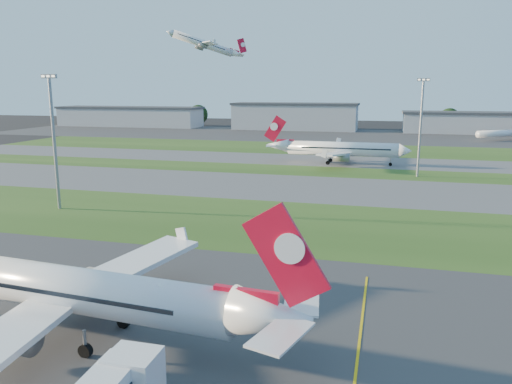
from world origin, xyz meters
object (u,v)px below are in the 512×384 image
(light_mast_west, at_px, (54,133))
(airliner_parked, at_px, (71,291))
(mini_jet_near, at_px, (501,133))
(light_mast_centre, at_px, (421,121))
(airliner_taxiing, at_px, (341,149))

(light_mast_west, bearing_deg, airliner_parked, -52.85)
(light_mast_west, bearing_deg, mini_jet_near, 55.97)
(light_mast_west, relative_size, light_mast_centre, 1.00)
(mini_jet_near, distance_m, light_mast_centre, 117.81)
(airliner_taxiing, distance_m, mini_jet_near, 111.48)
(airliner_taxiing, xyz_separation_m, light_mast_west, (-47.90, -74.21, 10.18))
(airliner_parked, bearing_deg, airliner_taxiing, 87.80)
(airliner_taxiing, bearing_deg, mini_jet_near, -123.88)
(airliner_parked, distance_m, mini_jet_near, 223.98)
(airliner_taxiing, xyz_separation_m, light_mast_centre, (22.10, -18.21, 10.18))
(airliner_parked, bearing_deg, light_mast_centre, 74.74)
(airliner_taxiing, bearing_deg, light_mast_west, 58.25)
(airliner_taxiing, bearing_deg, airliner_parked, 84.22)
(airliner_parked, relative_size, mini_jet_near, 1.70)
(airliner_taxiing, relative_size, light_mast_centre, 1.64)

